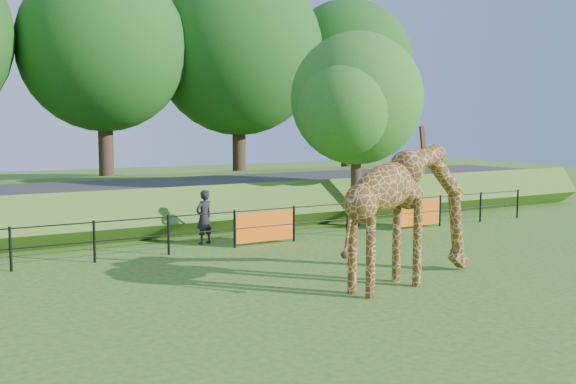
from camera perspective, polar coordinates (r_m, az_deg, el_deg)
name	(u,v)px	position (r m, az deg, el deg)	size (l,w,h in m)	color
ground	(334,337)	(11.00, 4.15, -12.76)	(90.00, 90.00, 0.00)	#2F5C17
giraffe	(411,214)	(14.53, 10.89, -1.96)	(4.37, 0.80, 3.12)	#573412
perimeter_fence	(168,235)	(17.85, -10.58, -3.77)	(28.07, 0.10, 1.10)	black
embankment	(99,203)	(24.96, -16.44, -0.94)	(40.00, 9.00, 1.30)	#2F5C17
road	(109,187)	(23.44, -15.60, 0.40)	(40.00, 5.00, 0.12)	#2A2A2D
visitor	(204,217)	(19.28, -7.48, -2.22)	(0.59, 0.39, 1.62)	black
tree_east	(358,104)	(22.69, 6.27, 7.79)	(5.40, 4.71, 6.76)	#362318
bg_tree_line	(101,47)	(31.77, -16.32, 12.31)	(37.30, 8.80, 11.82)	#362318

